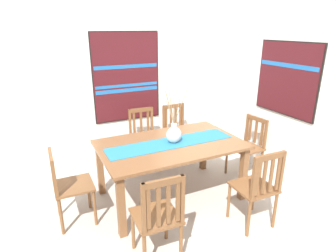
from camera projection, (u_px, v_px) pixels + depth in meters
ground_plane at (173, 218)px, 3.39m from camera, size 6.40×6.40×0.03m
wall_back at (121, 80)px, 4.52m from camera, size 6.40×0.12×2.70m
wall_side at (301, 91)px, 3.71m from camera, size 0.12×6.40×2.70m
dining_table at (171, 150)px, 3.61m from camera, size 1.78×1.10×0.76m
table_runner at (171, 143)px, 3.57m from camera, size 1.64×0.36×0.01m
centerpiece_vase at (174, 134)px, 3.55m from camera, size 0.31×0.26×0.71m
chair_0 at (257, 187)px, 3.09m from camera, size 0.44×0.44×0.95m
chair_1 at (68, 185)px, 3.16m from camera, size 0.42×0.42×0.89m
chair_2 at (248, 146)px, 4.21m from camera, size 0.45×0.45×0.90m
chair_3 at (177, 132)px, 4.71m from camera, size 0.44×0.44×0.94m
chair_4 at (158, 216)px, 2.61m from camera, size 0.44×0.44×0.96m
chair_5 at (144, 138)px, 4.46m from camera, size 0.45×0.45×0.95m
painting_on_back_wall at (127, 77)px, 4.48m from camera, size 1.08×0.05×1.39m
painting_on_side_wall at (287, 79)px, 3.79m from camera, size 0.05×1.00×0.98m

